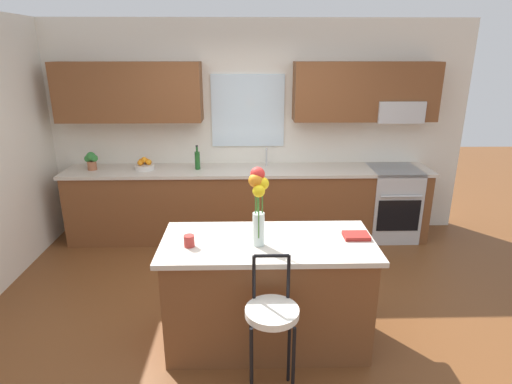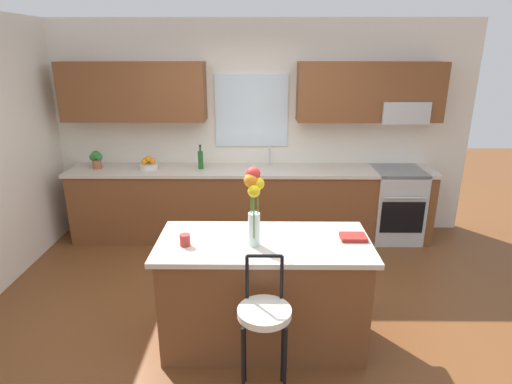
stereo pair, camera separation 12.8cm
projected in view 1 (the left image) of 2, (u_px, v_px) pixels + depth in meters
The scene contains 13 objects.
ground_plane at pixel (250, 312), 3.95m from camera, with size 14.00×14.00×0.00m, color brown.
back_wall_assembly at pixel (251, 118), 5.35m from camera, with size 5.60×0.50×2.70m.
counter_run at pixel (249, 203), 5.41m from camera, with size 4.56×0.64×0.92m.
sink_faucet at pixel (267, 155), 5.36m from camera, with size 0.02×0.13×0.23m.
oven_range at pixel (391, 203), 5.43m from camera, with size 0.60×0.64×0.92m.
kitchen_island at pixel (267, 292), 3.42m from camera, with size 1.66×0.77×0.92m.
bar_stool_near at pixel (272, 318), 2.80m from camera, with size 0.36×0.36×1.04m.
flower_vase at pixel (258, 198), 3.08m from camera, with size 0.15×0.17×0.61m.
mug_ceramic at pixel (189, 241), 3.17m from camera, with size 0.08×0.08×0.09m, color #A52D28.
cookbook at pixel (356, 236), 3.32m from camera, with size 0.20×0.15×0.03m, color maroon.
fruit_bowl_oranges at pixel (145, 165), 5.22m from camera, with size 0.24×0.24×0.16m.
bottle_olive_oil at pixel (197, 160), 5.21m from camera, with size 0.06×0.06×0.30m.
potted_plant_small at pixel (91, 160), 5.18m from camera, with size 0.17×0.11×0.23m.
Camera 1 is at (-0.02, -3.38, 2.32)m, focal length 29.57 mm.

